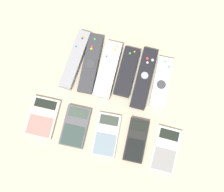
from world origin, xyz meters
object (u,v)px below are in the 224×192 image
(remote_3, at_px, (127,72))
(calculator_1, at_px, (75,126))
(remote_4, at_px, (144,78))
(calculator_2, at_px, (107,135))
(calculator_3, at_px, (136,140))
(calculator_4, at_px, (166,150))
(remote_0, at_px, (75,60))
(remote_2, at_px, (108,70))
(calculator_0, at_px, (42,117))
(remote_5, at_px, (161,82))
(remote_1, at_px, (91,63))

(remote_3, relative_size, calculator_1, 1.26)
(remote_4, bearing_deg, calculator_2, -109.03)
(calculator_3, bearing_deg, calculator_1, 179.52)
(remote_4, height_order, calculator_4, remote_4)
(remote_4, bearing_deg, remote_0, 178.69)
(remote_2, height_order, remote_3, remote_2)
(calculator_3, bearing_deg, remote_0, 138.99)
(calculator_0, relative_size, calculator_2, 0.92)
(remote_3, height_order, calculator_3, remote_3)
(remote_4, distance_m, calculator_0, 0.36)
(calculator_4, bearing_deg, calculator_0, -179.66)
(remote_3, bearing_deg, calculator_1, -118.12)
(remote_3, bearing_deg, calculator_0, -136.49)
(remote_4, height_order, remote_5, same)
(calculator_2, height_order, calculator_3, calculator_3)
(remote_2, relative_size, calculator_1, 1.47)
(remote_0, bearing_deg, calculator_2, -49.28)
(calculator_4, bearing_deg, calculator_1, -179.32)
(calculator_0, distance_m, calculator_1, 0.11)
(calculator_4, bearing_deg, remote_2, 139.99)
(remote_3, relative_size, remote_5, 0.98)
(calculator_3, xyz_separation_m, calculator_4, (0.10, -0.01, -0.00))
(calculator_0, bearing_deg, remote_3, 41.71)
(remote_2, xyz_separation_m, calculator_4, (0.25, -0.21, -0.01))
(remote_0, bearing_deg, calculator_3, -35.54)
(calculator_3, bearing_deg, remote_1, 132.33)
(calculator_2, bearing_deg, remote_1, 113.15)
(remote_0, xyz_separation_m, remote_4, (0.24, -0.01, -0.00))
(calculator_1, distance_m, calculator_2, 0.10)
(remote_1, height_order, remote_5, remote_5)
(remote_0, distance_m, remote_5, 0.30)
(remote_2, distance_m, remote_5, 0.18)
(remote_1, distance_m, remote_3, 0.13)
(remote_3, height_order, calculator_0, remote_3)
(remote_2, xyz_separation_m, remote_3, (0.06, 0.01, -0.00))
(remote_3, xyz_separation_m, calculator_0, (-0.23, -0.22, -0.00))
(calculator_0, bearing_deg, calculator_4, -2.05)
(remote_2, xyz_separation_m, remote_5, (0.18, 0.00, -0.00))
(remote_2, height_order, calculator_1, remote_2)
(calculator_0, xyz_separation_m, calculator_1, (0.11, -0.00, -0.00))
(remote_4, bearing_deg, remote_1, 178.01)
(remote_4, relative_size, calculator_2, 1.46)
(remote_0, height_order, calculator_2, remote_0)
(remote_2, bearing_deg, remote_4, -0.07)
(calculator_3, bearing_deg, calculator_2, -178.56)
(remote_4, distance_m, calculator_3, 0.21)
(remote_2, xyz_separation_m, remote_4, (0.12, 0.00, -0.00))
(remote_0, relative_size, calculator_4, 1.49)
(remote_3, xyz_separation_m, calculator_2, (-0.01, -0.22, -0.01))
(remote_0, xyz_separation_m, calculator_3, (0.26, -0.21, -0.00))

